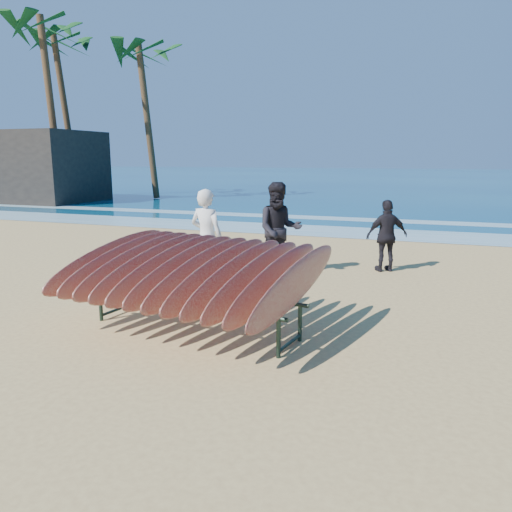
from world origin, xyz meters
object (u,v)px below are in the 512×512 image
Objects in this scene: person_white at (207,237)px; palm_left at (45,31)px; surfboard_rack at (193,271)px; building at (21,167)px; palm_right at (61,46)px; person_dark_b at (387,236)px; person_dark_a at (279,230)px; palm_mid at (145,56)px.

person_white is 0.19× the size of palm_left.
surfboard_rack is 0.42× the size of building.
palm_right reaches higher than surfboard_rack.
palm_right is (-19.97, 14.21, 7.94)m from person_dark_b.
palm_left reaches higher than person_white.
person_dark_a reaches higher than person_white.
surfboard_rack is 27.15m from palm_right.
person_dark_b is (3.13, 2.30, -0.15)m from person_white.
palm_mid reaches higher than surfboard_rack.
person_dark_b is 0.18× the size of building.
person_dark_b is at bearing -31.10° from palm_left.
palm_right is at bearing -64.08° from person_dark_b.
palm_mid is (-12.35, 19.11, 6.96)m from surfboard_rack.
palm_mid is at bearing -47.96° from person_white.
palm_mid is at bearing 105.44° from person_dark_a.
palm_left is (-18.18, 10.97, 7.86)m from person_dark_b.
palm_mid is at bearing 43.08° from palm_left.
palm_left reaches higher than building.
surfboard_rack is 0.37× the size of palm_right.
surfboard_rack is 2.30× the size of person_dark_b.
person_white is 24.84m from palm_right.
person_dark_a is 2.36m from person_dark_b.
building is 9.20m from palm_mid.
person_white is 3.89m from person_dark_b.
person_white is 0.95× the size of person_dark_a.
palm_left reaches higher than person_dark_b.
person_white is at bearing -44.42° from palm_right.
palm_mid is at bearing 25.78° from building.
palm_left is at bearing -61.00° from palm_right.
building reaches higher than person_dark_b.
person_dark_a is at bearing -126.90° from person_white.
surfboard_rack is at bearing -115.90° from person_dark_a.
person_dark_a is 0.20× the size of palm_left.
person_white reaches higher than surfboard_rack.
person_dark_a is at bearing 1.55° from person_dark_b.
palm_mid is (6.32, 3.05, 5.94)m from building.
surfboard_rack is 0.41× the size of palm_mid.
palm_right is (-16.84, 16.51, 7.79)m from person_white.
palm_left is (2.68, -0.35, 6.75)m from building.
surfboard_rack is at bearing 118.72° from person_white.
person_dark_b is at bearing 6.86° from person_dark_a.
palm_right is at bearing -178.29° from palm_mid.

